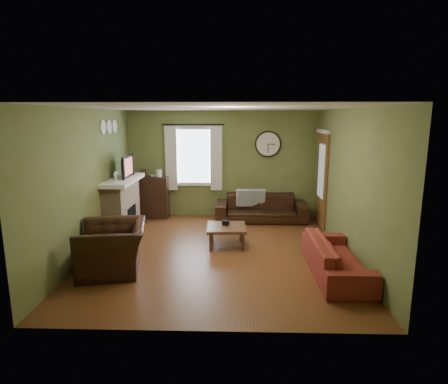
{
  "coord_description": "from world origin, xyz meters",
  "views": [
    {
      "loc": [
        0.31,
        -6.54,
        2.45
      ],
      "look_at": [
        0.1,
        0.4,
        1.05
      ],
      "focal_mm": 30.0,
      "sensor_mm": 36.0,
      "label": 1
    }
  ],
  "objects_px": {
    "coffee_table": "(227,236)",
    "armchair": "(113,247)",
    "bookshelf": "(151,197)",
    "sofa_red": "(336,257)",
    "sofa_brown": "(261,208)"
  },
  "relations": [
    {
      "from": "sofa_red",
      "to": "coffee_table",
      "type": "distance_m",
      "value": 2.18
    },
    {
      "from": "sofa_red",
      "to": "coffee_table",
      "type": "bearing_deg",
      "value": 53.97
    },
    {
      "from": "sofa_red",
      "to": "coffee_table",
      "type": "relative_size",
      "value": 2.58
    },
    {
      "from": "sofa_brown",
      "to": "sofa_red",
      "type": "bearing_deg",
      "value": -72.46
    },
    {
      "from": "bookshelf",
      "to": "sofa_red",
      "type": "height_order",
      "value": "bookshelf"
    },
    {
      "from": "bookshelf",
      "to": "coffee_table",
      "type": "xyz_separation_m",
      "value": [
        1.91,
        -2.02,
        -0.31
      ]
    },
    {
      "from": "sofa_red",
      "to": "coffee_table",
      "type": "xyz_separation_m",
      "value": [
        -1.76,
        1.28,
        -0.08
      ]
    },
    {
      "from": "sofa_red",
      "to": "armchair",
      "type": "distance_m",
      "value": 3.57
    },
    {
      "from": "bookshelf",
      "to": "sofa_red",
      "type": "xyz_separation_m",
      "value": [
        3.66,
        -3.3,
        -0.23
      ]
    },
    {
      "from": "coffee_table",
      "to": "sofa_red",
      "type": "bearing_deg",
      "value": -36.03
    },
    {
      "from": "bookshelf",
      "to": "coffee_table",
      "type": "bearing_deg",
      "value": -46.72
    },
    {
      "from": "coffee_table",
      "to": "bookshelf",
      "type": "bearing_deg",
      "value": 133.28
    },
    {
      "from": "sofa_brown",
      "to": "armchair",
      "type": "height_order",
      "value": "armchair"
    },
    {
      "from": "coffee_table",
      "to": "armchair",
      "type": "bearing_deg",
      "value": -146.01
    },
    {
      "from": "bookshelf",
      "to": "armchair",
      "type": "bearing_deg",
      "value": -88.25
    }
  ]
}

